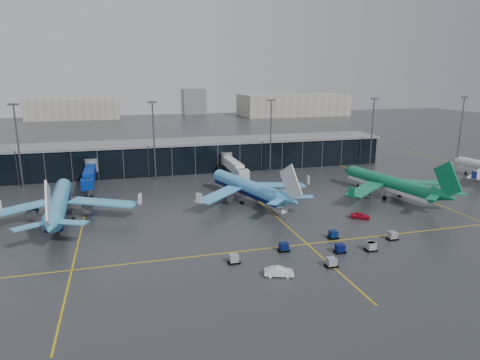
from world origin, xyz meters
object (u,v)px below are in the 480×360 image
object	(u,v)px
airliner_klm_near	(247,178)
airliner_arkefly	(58,192)
baggage_carts	(333,247)
service_van_white	(279,272)
mobile_airstair	(280,208)
service_van_red	(360,215)
airliner_aer_lingus	(389,174)

from	to	relation	value
airliner_klm_near	airliner_arkefly	bearing A→B (deg)	166.78
airliner_klm_near	baggage_carts	world-z (taller)	airliner_klm_near
service_van_white	mobile_airstair	bearing A→B (deg)	-3.68
mobile_airstair	service_van_white	size ratio (longest dim) A/B	0.76
service_van_red	airliner_klm_near	bearing A→B (deg)	78.13
airliner_arkefly	mobile_airstair	bearing A→B (deg)	-11.54
airliner_arkefly	mobile_airstair	xyz separation A→B (m)	(52.64, -8.32, -5.92)
baggage_carts	mobile_airstair	xyz separation A→B (m)	(-1.03, 26.46, 0.01)
service_van_red	airliner_aer_lingus	bearing A→B (deg)	-16.55
service_van_white	service_van_red	bearing A→B (deg)	-34.30
airliner_klm_near	airliner_aer_lingus	size ratio (longest dim) A/B	0.99
airliner_aer_lingus	service_van_white	distance (m)	61.00
service_van_red	service_van_white	size ratio (longest dim) A/B	0.90
mobile_airstair	service_van_red	xyz separation A→B (m)	(16.53, -10.37, 0.00)
airliner_aer_lingus	baggage_carts	distance (m)	45.79
mobile_airstair	service_van_red	bearing A→B (deg)	-56.39
baggage_carts	service_van_red	size ratio (longest dim) A/B	8.16
airliner_arkefly	mobile_airstair	size ratio (longest dim) A/B	11.40
airliner_klm_near	baggage_carts	size ratio (longest dim) A/B	1.12
airliner_arkefly	baggage_carts	distance (m)	64.22
airliner_klm_near	mobile_airstair	size ratio (longest dim) A/B	10.81
airliner_klm_near	service_van_red	world-z (taller)	airliner_klm_near
airliner_klm_near	airliner_aer_lingus	distance (m)	40.09
baggage_carts	service_van_red	bearing A→B (deg)	46.06
airliner_klm_near	airliner_aer_lingus	xyz separation A→B (m)	(39.53, -6.70, 0.08)
airliner_arkefly	service_van_red	xyz separation A→B (m)	(69.17, -18.69, -5.92)
service_van_white	baggage_carts	bearing A→B (deg)	-45.38
airliner_arkefly	service_van_red	world-z (taller)	airliner_arkefly
airliner_klm_near	airliner_aer_lingus	bearing A→B (deg)	-26.55
airliner_arkefly	airliner_aer_lingus	distance (m)	86.83
baggage_carts	service_van_red	distance (m)	22.35
airliner_klm_near	service_van_red	size ratio (longest dim) A/B	9.10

